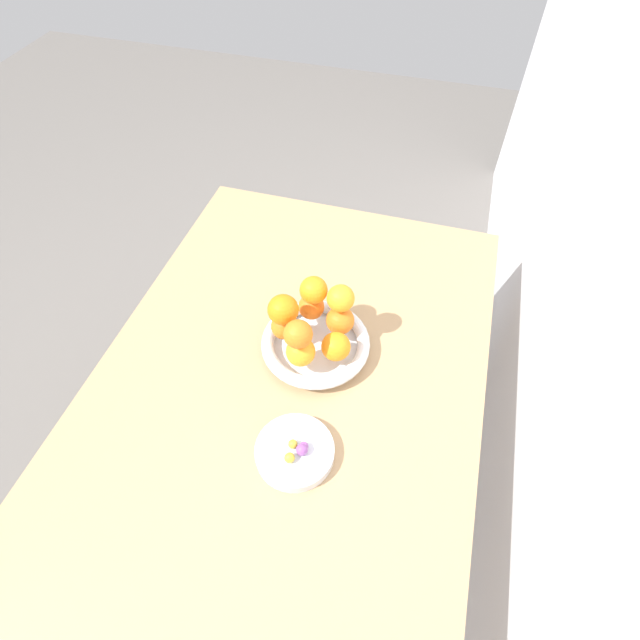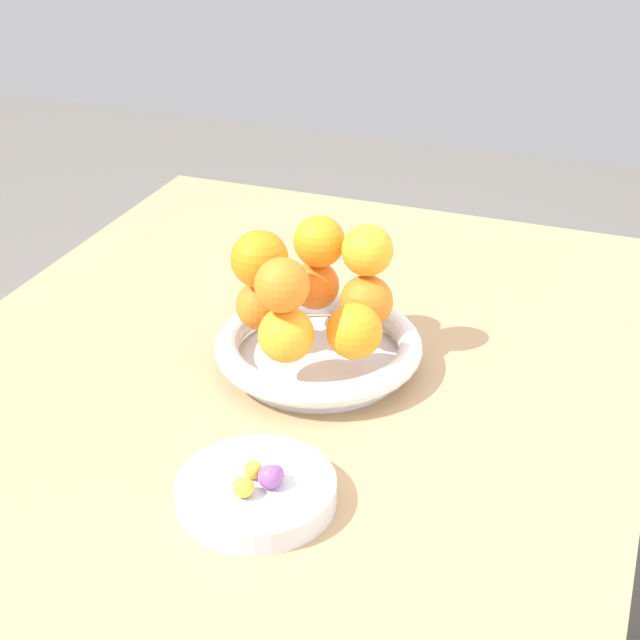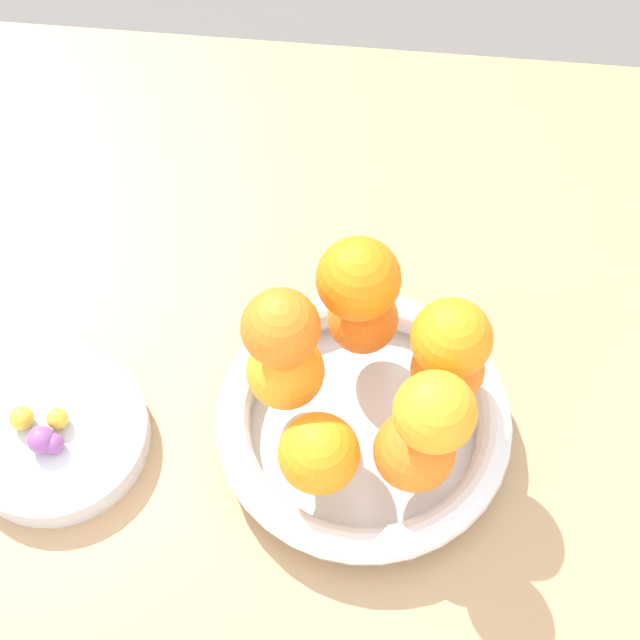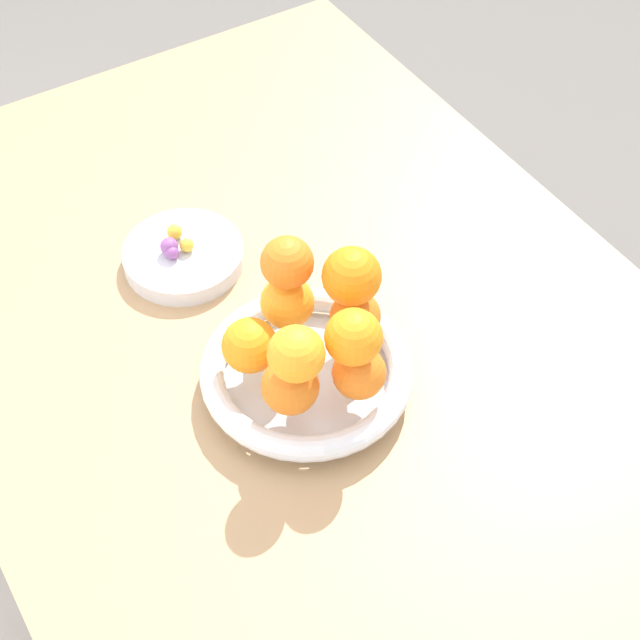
# 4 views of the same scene
# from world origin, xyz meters

# --- Properties ---
(ground_plane) EXTENTS (6.00, 6.00, 0.00)m
(ground_plane) POSITION_xyz_m (0.00, 0.00, 0.00)
(ground_plane) COLOR slate
(dining_table) EXTENTS (1.10, 0.76, 0.74)m
(dining_table) POSITION_xyz_m (0.00, 0.00, 0.65)
(dining_table) COLOR tan
(dining_table) RESTS_ON ground_plane
(fruit_bowl) EXTENTS (0.22, 0.22, 0.04)m
(fruit_bowl) POSITION_xyz_m (-0.08, 0.04, 0.76)
(fruit_bowl) COLOR silver
(fruit_bowl) RESTS_ON dining_table
(candy_dish) EXTENTS (0.14, 0.14, 0.02)m
(candy_dish) POSITION_xyz_m (0.15, 0.06, 0.75)
(candy_dish) COLOR silver
(candy_dish) RESTS_ON dining_table
(orange_0) EXTENTS (0.06, 0.06, 0.06)m
(orange_0) POSITION_xyz_m (-0.12, 0.08, 0.81)
(orange_0) COLOR orange
(orange_0) RESTS_ON fruit_bowl
(orange_1) EXTENTS (0.05, 0.05, 0.05)m
(orange_1) POSITION_xyz_m (-0.14, 0.01, 0.81)
(orange_1) COLOR orange
(orange_1) RESTS_ON fruit_bowl
(orange_2) EXTENTS (0.05, 0.05, 0.05)m
(orange_2) POSITION_xyz_m (-0.07, -0.03, 0.81)
(orange_2) COLOR orange
(orange_2) RESTS_ON fruit_bowl
(orange_3) EXTENTS (0.06, 0.06, 0.06)m
(orange_3) POSITION_xyz_m (-0.02, 0.02, 0.81)
(orange_3) COLOR orange
(orange_3) RESTS_ON fruit_bowl
(orange_4) EXTENTS (0.06, 0.06, 0.06)m
(orange_4) POSITION_xyz_m (-0.05, 0.08, 0.81)
(orange_4) COLOR orange
(orange_4) RESTS_ON fruit_bowl
(orange_5) EXTENTS (0.05, 0.05, 0.05)m
(orange_5) POSITION_xyz_m (-0.02, 0.02, 0.86)
(orange_5) COLOR orange
(orange_5) RESTS_ON orange_3
(orange_6) EXTENTS (0.05, 0.05, 0.05)m
(orange_6) POSITION_xyz_m (-0.12, 0.07, 0.86)
(orange_6) COLOR orange
(orange_6) RESTS_ON orange_0
(orange_7) EXTENTS (0.06, 0.06, 0.06)m
(orange_7) POSITION_xyz_m (-0.13, 0.02, 0.86)
(orange_7) COLOR orange
(orange_7) RESTS_ON orange_1
(orange_8) EXTENTS (0.06, 0.06, 0.06)m
(orange_8) POSITION_xyz_m (-0.07, -0.02, 0.86)
(orange_8) COLOR orange
(orange_8) RESTS_ON orange_2
(candy_ball_0) EXTENTS (0.02, 0.02, 0.02)m
(candy_ball_0) POSITION_xyz_m (0.15, 0.08, 0.77)
(candy_ball_0) COLOR #8C4C99
(candy_ball_0) RESTS_ON candy_dish
(candy_ball_1) EXTENTS (0.02, 0.02, 0.02)m
(candy_ball_1) POSITION_xyz_m (0.17, 0.06, 0.77)
(candy_ball_1) COLOR gold
(candy_ball_1) RESTS_ON candy_dish
(candy_ball_2) EXTENTS (0.02, 0.02, 0.02)m
(candy_ball_2) POSITION_xyz_m (0.15, 0.06, 0.77)
(candy_ball_2) COLOR gold
(candy_ball_2) RESTS_ON candy_dish
(candy_ball_3) EXTENTS (0.02, 0.02, 0.02)m
(candy_ball_3) POSITION_xyz_m (0.14, 0.08, 0.77)
(candy_ball_3) COLOR #8C4C99
(candy_ball_3) RESTS_ON candy_dish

